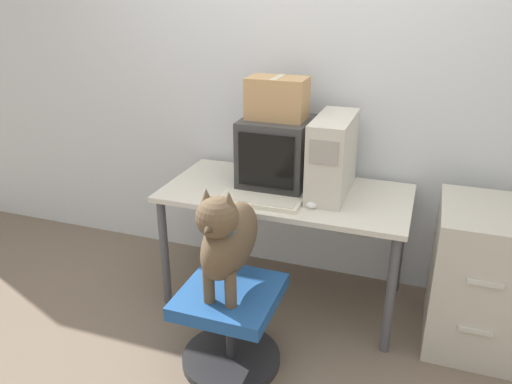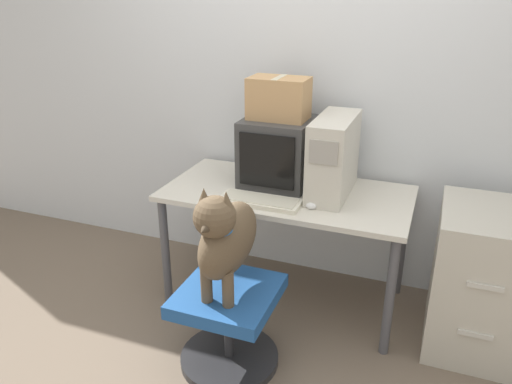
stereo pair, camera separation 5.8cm
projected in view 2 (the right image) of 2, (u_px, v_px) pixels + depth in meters
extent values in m
plane|color=#6B5B4C|center=(265.00, 329.00, 2.85)|extent=(12.00, 12.00, 0.00)
cube|color=silver|center=(310.00, 78.00, 3.02)|extent=(8.00, 0.05, 2.60)
cube|color=beige|center=(287.00, 193.00, 2.88)|extent=(1.41, 0.71, 0.03)
cylinder|color=#4C4C51|center=(166.00, 252.00, 2.98)|extent=(0.05, 0.05, 0.69)
cylinder|color=#4C4C51|center=(390.00, 298.00, 2.54)|extent=(0.05, 0.05, 0.69)
cylinder|color=#4C4C51|center=(210.00, 212.00, 3.50)|extent=(0.05, 0.05, 0.69)
cylinder|color=#4C4C51|center=(402.00, 244.00, 3.07)|extent=(0.05, 0.05, 0.69)
cube|color=#383838|center=(278.00, 151.00, 2.94)|extent=(0.39, 0.38, 0.39)
cube|color=black|center=(267.00, 161.00, 2.77)|extent=(0.32, 0.01, 0.30)
cube|color=beige|center=(334.00, 156.00, 2.76)|extent=(0.20, 0.50, 0.44)
cube|color=#9E998E|center=(323.00, 153.00, 2.51)|extent=(0.15, 0.01, 0.12)
cube|color=beige|center=(260.00, 201.00, 2.71)|extent=(0.45, 0.17, 0.02)
cube|color=beige|center=(260.00, 199.00, 2.71)|extent=(0.41, 0.14, 0.00)
ellipsoid|color=silver|center=(311.00, 206.00, 2.64)|extent=(0.06, 0.04, 0.04)
cylinder|color=#262628|center=(230.00, 357.00, 2.61)|extent=(0.51, 0.51, 0.04)
cylinder|color=#262628|center=(229.00, 329.00, 2.54)|extent=(0.05, 0.05, 0.33)
cube|color=#1E4C8C|center=(228.00, 296.00, 2.46)|extent=(0.47, 0.49, 0.07)
ellipsoid|color=brown|center=(229.00, 239.00, 2.36)|extent=(0.20, 0.52, 0.33)
cylinder|color=brown|center=(206.00, 284.00, 2.33)|extent=(0.06, 0.06, 0.18)
cylinder|color=brown|center=(228.00, 289.00, 2.29)|extent=(0.06, 0.06, 0.18)
sphere|color=brown|center=(215.00, 217.00, 2.17)|extent=(0.19, 0.19, 0.19)
cone|color=#3E3123|center=(206.00, 228.00, 2.10)|extent=(0.09, 0.10, 0.09)
cone|color=brown|center=(204.00, 197.00, 2.17)|extent=(0.07, 0.07, 0.09)
cone|color=brown|center=(226.00, 201.00, 2.13)|extent=(0.07, 0.07, 0.09)
torus|color=blue|center=(218.00, 229.00, 2.22)|extent=(0.14, 0.14, 0.02)
cube|color=#B7B2A3|center=(478.00, 279.00, 2.62)|extent=(0.46, 0.59, 0.78)
cube|color=beige|center=(485.00, 287.00, 2.31)|extent=(0.16, 0.01, 0.02)
cube|color=beige|center=(475.00, 335.00, 2.41)|extent=(0.16, 0.01, 0.02)
cube|color=tan|center=(279.00, 98.00, 2.82)|extent=(0.33, 0.21, 0.23)
cube|color=beige|center=(279.00, 77.00, 2.77)|extent=(0.04, 0.21, 0.00)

